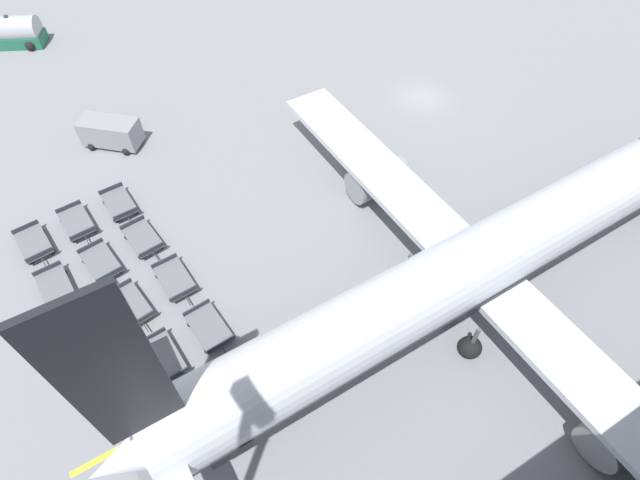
% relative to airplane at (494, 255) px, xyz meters
% --- Properties ---
extents(ground_plane, '(500.00, 500.00, 0.00)m').
position_rel_airplane_xyz_m(ground_plane, '(-17.62, 9.06, -3.44)').
color(ground_plane, gray).
extents(airplane, '(38.61, 45.94, 14.56)m').
position_rel_airplane_xyz_m(airplane, '(0.00, 0.00, 0.00)').
color(airplane, silver).
rests_on(airplane, ground_plane).
extents(fuel_tanker_primary, '(5.62, 8.32, 2.99)m').
position_rel_airplane_xyz_m(fuel_tanker_primary, '(-44.70, -20.57, -2.15)').
color(fuel_tanker_primary, yellow).
rests_on(fuel_tanker_primary, ground_plane).
extents(service_van, '(4.37, 4.60, 2.19)m').
position_rel_airplane_xyz_m(service_van, '(-24.73, -15.62, -2.25)').
color(service_van, gray).
rests_on(service_van, ground_plane).
extents(baggage_dolly_row_near_col_a, '(3.78, 2.08, 0.92)m').
position_rel_airplane_xyz_m(baggage_dolly_row_near_col_a, '(-16.92, -22.94, -2.95)').
color(baggage_dolly_row_near_col_a, slate).
rests_on(baggage_dolly_row_near_col_a, ground_plane).
extents(baggage_dolly_row_near_col_b, '(3.77, 1.99, 0.92)m').
position_rel_airplane_xyz_m(baggage_dolly_row_near_col_b, '(-12.70, -22.43, -2.95)').
color(baggage_dolly_row_near_col_b, slate).
rests_on(baggage_dolly_row_near_col_b, ground_plane).
extents(baggage_dolly_row_near_col_c, '(3.80, 2.17, 0.92)m').
position_rel_airplane_xyz_m(baggage_dolly_row_near_col_c, '(-8.69, -21.59, -2.95)').
color(baggage_dolly_row_near_col_c, slate).
rests_on(baggage_dolly_row_near_col_c, ground_plane).
extents(baggage_dolly_row_near_col_d, '(3.77, 2.02, 0.92)m').
position_rel_airplane_xyz_m(baggage_dolly_row_near_col_d, '(-4.51, -21.05, -2.95)').
color(baggage_dolly_row_near_col_d, slate).
rests_on(baggage_dolly_row_near_col_d, ground_plane).
extents(baggage_dolly_row_near_col_e, '(3.76, 1.98, 0.92)m').
position_rel_airplane_xyz_m(baggage_dolly_row_near_col_e, '(-0.41, -20.48, -2.95)').
color(baggage_dolly_row_near_col_e, slate).
rests_on(baggage_dolly_row_near_col_e, ground_plane).
extents(baggage_dolly_row_mid_a_col_a, '(3.77, 2.02, 0.92)m').
position_rel_airplane_xyz_m(baggage_dolly_row_mid_a_col_a, '(-17.37, -20.11, -2.95)').
color(baggage_dolly_row_mid_a_col_a, slate).
rests_on(baggage_dolly_row_mid_a_col_a, ground_plane).
extents(baggage_dolly_row_mid_a_col_b, '(3.80, 2.17, 0.92)m').
position_rel_airplane_xyz_m(baggage_dolly_row_mid_a_col_b, '(-13.19, -19.56, -2.95)').
color(baggage_dolly_row_mid_a_col_b, slate).
rests_on(baggage_dolly_row_mid_a_col_b, ground_plane).
extents(baggage_dolly_row_mid_a_col_c, '(3.80, 2.19, 0.92)m').
position_rel_airplane_xyz_m(baggage_dolly_row_mid_a_col_c, '(-9.16, -18.87, -2.95)').
color(baggage_dolly_row_mid_a_col_c, slate).
rests_on(baggage_dolly_row_mid_a_col_c, ground_plane).
extents(baggage_dolly_row_mid_a_col_d, '(3.77, 2.00, 0.92)m').
position_rel_airplane_xyz_m(baggage_dolly_row_mid_a_col_d, '(-4.95, -18.31, -2.95)').
color(baggage_dolly_row_mid_a_col_d, slate).
rests_on(baggage_dolly_row_mid_a_col_d, ground_plane).
extents(baggage_dolly_row_mid_a_col_e, '(3.79, 2.13, 0.92)m').
position_rel_airplane_xyz_m(baggage_dolly_row_mid_a_col_e, '(-0.93, -17.63, -2.95)').
color(baggage_dolly_row_mid_a_col_e, slate).
rests_on(baggage_dolly_row_mid_a_col_e, ground_plane).
extents(baggage_dolly_row_mid_b_col_a, '(3.76, 1.98, 0.92)m').
position_rel_airplane_xyz_m(baggage_dolly_row_mid_b_col_a, '(-17.68, -17.16, -2.95)').
color(baggage_dolly_row_mid_b_col_a, slate).
rests_on(baggage_dolly_row_mid_b_col_a, ground_plane).
extents(baggage_dolly_row_mid_b_col_b, '(3.79, 2.11, 0.92)m').
position_rel_airplane_xyz_m(baggage_dolly_row_mid_b_col_b, '(-13.79, -16.69, -2.95)').
color(baggage_dolly_row_mid_b_col_b, slate).
rests_on(baggage_dolly_row_mid_b_col_b, ground_plane).
extents(baggage_dolly_row_mid_b_col_c, '(3.76, 1.98, 0.92)m').
position_rel_airplane_xyz_m(baggage_dolly_row_mid_b_col_c, '(-9.65, -15.98, -2.95)').
color(baggage_dolly_row_mid_b_col_c, slate).
rests_on(baggage_dolly_row_mid_b_col_c, ground_plane).
extents(baggage_dolly_row_mid_b_col_d, '(3.78, 2.03, 0.92)m').
position_rel_airplane_xyz_m(baggage_dolly_row_mid_b_col_d, '(-5.45, -15.43, -2.95)').
color(baggage_dolly_row_mid_b_col_d, slate).
rests_on(baggage_dolly_row_mid_b_col_d, ground_plane).
extents(baggage_dolly_row_mid_b_col_e, '(3.77, 1.99, 0.92)m').
position_rel_airplane_xyz_m(baggage_dolly_row_mid_b_col_e, '(-1.31, -14.99, -2.95)').
color(baggage_dolly_row_mid_b_col_e, slate).
rests_on(baggage_dolly_row_mid_b_col_e, ground_plane).
extents(stand_guidance_stripe, '(1.00, 28.87, 0.01)m').
position_rel_airplane_xyz_m(stand_guidance_stripe, '(-1.95, -9.76, -3.43)').
color(stand_guidance_stripe, yellow).
rests_on(stand_guidance_stripe, ground_plane).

